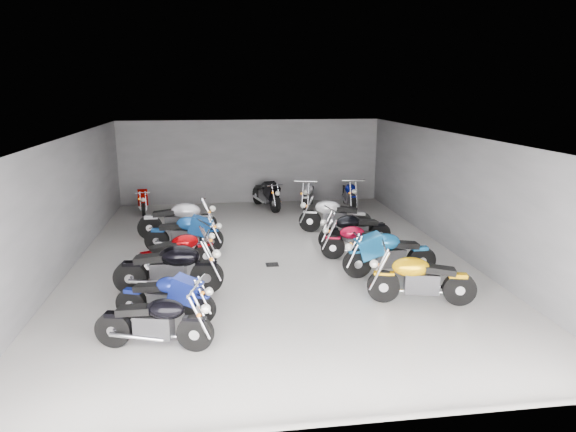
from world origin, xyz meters
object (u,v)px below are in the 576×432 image
Objects in this scene: motorcycle_left_c at (170,268)px; motorcycle_right_b at (420,279)px; motorcycle_left_d at (178,253)px; motorcycle_right_e at (354,230)px; motorcycle_left_f at (179,220)px; motorcycle_right_c at (389,254)px; motorcycle_left_e at (185,234)px; motorcycle_left_a at (155,322)px; motorcycle_back_e at (308,195)px; motorcycle_back_a at (143,200)px; drain_grate at (272,265)px; motorcycle_left_b at (166,298)px; motorcycle_right_f at (334,216)px; motorcycle_back_f at (349,194)px; motorcycle_back_d at (266,194)px; motorcycle_right_d at (359,242)px.

motorcycle_left_c is 1.09× the size of motorcycle_right_b.
motorcycle_right_e is (4.75, 1.34, 0.01)m from motorcycle_left_d.
motorcycle_right_c is (5.14, -3.93, -0.02)m from motorcycle_left_f.
motorcycle_left_a is at bearing 4.90° from motorcycle_left_e.
motorcycle_back_e is at bearing 126.84° from motorcycle_left_f.
drain_grate is at bearing 114.25° from motorcycle_back_a.
motorcycle_right_b is at bearing 43.89° from motorcycle_left_f.
drain_grate is 0.16× the size of motorcycle_left_b.
motorcycle_right_b is at bearing 109.79° from motorcycle_left_b.
motorcycle_right_f is at bearing 19.47° from motorcycle_right_b.
motorcycle_left_e is 1.04× the size of motorcycle_back_e.
motorcycle_back_f is at bearing -166.64° from motorcycle_back_e.
motorcycle_right_c reaches higher than motorcycle_right_b.
motorcycle_left_c is at bearing 149.65° from motorcycle_right_f.
drain_grate is 3.98m from motorcycle_right_b.
motorcycle_right_c is 1.05× the size of motorcycle_back_d.
motorcycle_back_d is at bearing 43.08° from motorcycle_right_f.
motorcycle_right_c is 1.05× the size of motorcycle_back_f.
drain_grate is 3.77m from motorcycle_left_f.
motorcycle_right_e is at bearing -155.69° from motorcycle_right_f.
motorcycle_right_c is at bearing 127.81° from motorcycle_left_b.
motorcycle_right_f reaches higher than motorcycle_left_b.
motorcycle_left_e is 1.07× the size of motorcycle_right_d.
motorcycle_left_e is (0.09, 1.63, 0.01)m from motorcycle_left_d.
motorcycle_left_e is (-2.23, 1.41, 0.51)m from drain_grate.
motorcycle_right_e is 8.28m from motorcycle_back_a.
motorcycle_right_f is at bearing 110.77° from motorcycle_back_e.
motorcycle_right_b is at bearing 175.92° from motorcycle_right_e.
motorcycle_left_b is 0.98× the size of motorcycle_left_d.
motorcycle_back_d is at bearing 166.47° from motorcycle_left_c.
motorcycle_right_f is (4.67, 6.73, 0.04)m from motorcycle_left_a.
motorcycle_right_d is at bearing 127.17° from motorcycle_back_a.
motorcycle_left_c is 4.30m from motorcycle_left_f.
motorcycle_left_c is at bearing 89.96° from motorcycle_right_b.
motorcycle_left_c is 1.30m from motorcycle_left_d.
motorcycle_back_e is at bearing 172.36° from motorcycle_left_b.
motorcycle_left_e is (0.21, 5.42, 0.02)m from motorcycle_left_a.
motorcycle_back_a is 0.87× the size of motorcycle_back_f.
drain_grate is 0.15× the size of motorcycle_right_b.
drain_grate is 0.15× the size of motorcycle_back_f.
drain_grate is 0.16× the size of motorcycle_left_a.
motorcycle_left_a is at bearing -121.27° from drain_grate.
motorcycle_left_a is 11.66m from motorcycle_back_f.
motorcycle_right_b is (5.21, 1.22, 0.04)m from motorcycle_left_a.
motorcycle_right_c reaches higher than motorcycle_left_b.
motorcycle_back_e is at bearing 122.46° from motorcycle_left_d.
motorcycle_left_d is 0.96× the size of motorcycle_back_e.
motorcycle_right_d is 0.97× the size of motorcycle_back_e.
motorcycle_back_d is at bearing 177.90° from motorcycle_left_a.
motorcycle_right_c is (5.09, 2.86, 0.05)m from motorcycle_left_a.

